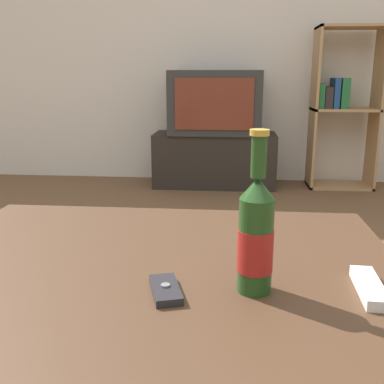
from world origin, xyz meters
TOP-DOWN VIEW (x-y plane):
  - back_wall at (0.00, 3.02)m, footprint 8.00×0.05m
  - coffee_table at (0.00, 0.00)m, footprint 1.01×0.80m
  - tv_stand at (0.01, 2.76)m, footprint 0.97×0.39m
  - television at (0.01, 2.75)m, footprint 0.71×0.44m
  - bookshelf at (0.99, 2.81)m, footprint 0.49×0.30m
  - beer_bottle at (0.20, -0.09)m, footprint 0.06×0.06m
  - cell_phone at (0.04, -0.11)m, footprint 0.07×0.11m
  - remote_control at (0.40, -0.08)m, footprint 0.05×0.14m

SIDE VIEW (x-z plane):
  - tv_stand at x=0.01m, z-range 0.00..0.43m
  - coffee_table at x=0.00m, z-range 0.17..0.67m
  - cell_phone at x=0.04m, z-range 0.50..0.51m
  - remote_control at x=0.40m, z-range 0.50..0.52m
  - beer_bottle at x=0.20m, z-range 0.46..0.74m
  - bookshelf at x=0.99m, z-range 0.03..1.26m
  - television at x=0.01m, z-range 0.43..0.91m
  - back_wall at x=0.00m, z-range 0.00..2.60m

